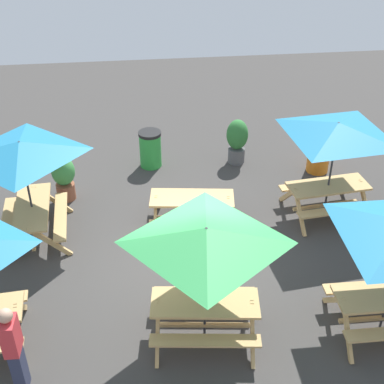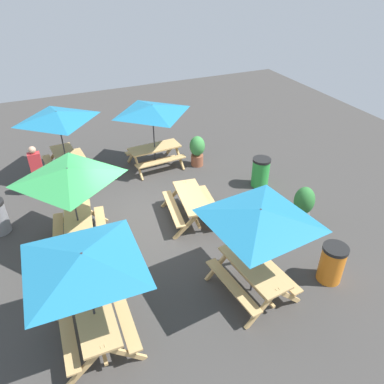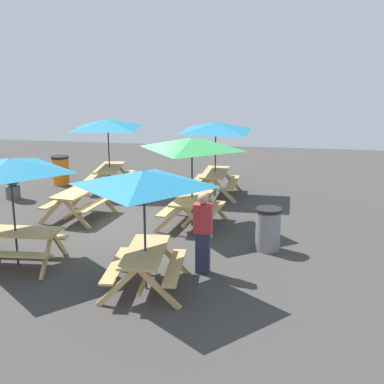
{
  "view_description": "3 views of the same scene",
  "coord_description": "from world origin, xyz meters",
  "px_view_note": "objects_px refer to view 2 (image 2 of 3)",
  "views": [
    {
      "loc": [
        0.79,
        8.1,
        7.14
      ],
      "look_at": [
        -0.32,
        -1.38,
        0.9
      ],
      "focal_mm": 50.0,
      "sensor_mm": 36.0,
      "label": 1
    },
    {
      "loc": [
        -8.34,
        2.13,
        6.61
      ],
      "look_at": [
        -0.32,
        -1.38,
        0.9
      ],
      "focal_mm": 35.0,
      "sensor_mm": 36.0,
      "label": 2
    },
    {
      "loc": [
        12.81,
        3.99,
        4.35
      ],
      "look_at": [
        -0.17,
        1.75,
        0.9
      ],
      "focal_mm": 50.0,
      "sensor_mm": 36.0,
      "label": 3
    }
  ],
  "objects_px": {
    "picnic_table_1": "(84,267)",
    "picnic_table_2": "(192,202)",
    "picnic_table_5": "(58,120)",
    "potted_plant_0": "(303,205)",
    "person_standing": "(37,169)",
    "picnic_table_0": "(69,179)",
    "picnic_table_4": "(259,222)",
    "picnic_table_3": "(153,114)",
    "trash_bin_orange": "(332,263)",
    "potted_plant_1": "(197,150)",
    "trash_bin_green": "(261,172)"
  },
  "relations": [
    {
      "from": "picnic_table_1",
      "to": "picnic_table_2",
      "type": "bearing_deg",
      "value": -47.62
    },
    {
      "from": "picnic_table_2",
      "to": "picnic_table_5",
      "type": "distance_m",
      "value": 5.19
    },
    {
      "from": "potted_plant_0",
      "to": "person_standing",
      "type": "height_order",
      "value": "person_standing"
    },
    {
      "from": "picnic_table_0",
      "to": "picnic_table_2",
      "type": "distance_m",
      "value": 3.45
    },
    {
      "from": "picnic_table_4",
      "to": "person_standing",
      "type": "bearing_deg",
      "value": 26.67
    },
    {
      "from": "picnic_table_0",
      "to": "picnic_table_3",
      "type": "bearing_deg",
      "value": -37.39
    },
    {
      "from": "picnic_table_4",
      "to": "trash_bin_orange",
      "type": "distance_m",
      "value": 2.43
    },
    {
      "from": "picnic_table_3",
      "to": "potted_plant_1",
      "type": "distance_m",
      "value": 2.04
    },
    {
      "from": "potted_plant_0",
      "to": "potted_plant_1",
      "type": "xyz_separation_m",
      "value": [
        4.36,
        1.26,
        -0.06
      ]
    },
    {
      "from": "picnic_table_4",
      "to": "potted_plant_0",
      "type": "distance_m",
      "value": 3.29
    },
    {
      "from": "picnic_table_2",
      "to": "picnic_table_3",
      "type": "xyz_separation_m",
      "value": [
        3.38,
        -0.04,
        1.43
      ]
    },
    {
      "from": "trash_bin_green",
      "to": "potted_plant_0",
      "type": "bearing_deg",
      "value": 178.31
    },
    {
      "from": "picnic_table_0",
      "to": "picnic_table_3",
      "type": "height_order",
      "value": "same"
    },
    {
      "from": "picnic_table_0",
      "to": "picnic_table_4",
      "type": "height_order",
      "value": "same"
    },
    {
      "from": "picnic_table_0",
      "to": "potted_plant_0",
      "type": "distance_m",
      "value": 6.22
    },
    {
      "from": "picnic_table_0",
      "to": "trash_bin_green",
      "type": "xyz_separation_m",
      "value": [
        0.61,
        -5.91,
        -1.49
      ]
    },
    {
      "from": "picnic_table_4",
      "to": "person_standing",
      "type": "distance_m",
      "value": 7.45
    },
    {
      "from": "picnic_table_0",
      "to": "potted_plant_1",
      "type": "height_order",
      "value": "picnic_table_0"
    },
    {
      "from": "picnic_table_5",
      "to": "person_standing",
      "type": "xyz_separation_m",
      "value": [
        -0.94,
        0.95,
        -1.1
      ]
    },
    {
      "from": "picnic_table_1",
      "to": "trash_bin_orange",
      "type": "bearing_deg",
      "value": -95.07
    },
    {
      "from": "picnic_table_5",
      "to": "picnic_table_0",
      "type": "bearing_deg",
      "value": 172.23
    },
    {
      "from": "picnic_table_0",
      "to": "person_standing",
      "type": "xyz_separation_m",
      "value": [
        2.96,
        0.73,
        -1.1
      ]
    },
    {
      "from": "trash_bin_orange",
      "to": "potted_plant_1",
      "type": "bearing_deg",
      "value": 5.01
    },
    {
      "from": "trash_bin_green",
      "to": "potted_plant_1",
      "type": "bearing_deg",
      "value": 32.41
    },
    {
      "from": "picnic_table_2",
      "to": "person_standing",
      "type": "relative_size",
      "value": 1.18
    },
    {
      "from": "picnic_table_0",
      "to": "trash_bin_green",
      "type": "distance_m",
      "value": 6.13
    },
    {
      "from": "picnic_table_0",
      "to": "picnic_table_1",
      "type": "height_order",
      "value": "same"
    },
    {
      "from": "picnic_table_3",
      "to": "person_standing",
      "type": "xyz_separation_m",
      "value": [
        -0.27,
        3.91,
        -1.1
      ]
    },
    {
      "from": "picnic_table_5",
      "to": "potted_plant_0",
      "type": "distance_m",
      "value": 8.02
    },
    {
      "from": "picnic_table_0",
      "to": "picnic_table_1",
      "type": "xyz_separation_m",
      "value": [
        -3.1,
        0.2,
        0.0
      ]
    },
    {
      "from": "trash_bin_green",
      "to": "picnic_table_3",
      "type": "bearing_deg",
      "value": 46.32
    },
    {
      "from": "potted_plant_1",
      "to": "potted_plant_0",
      "type": "bearing_deg",
      "value": -163.88
    },
    {
      "from": "picnic_table_0",
      "to": "potted_plant_0",
      "type": "xyz_separation_m",
      "value": [
        -1.65,
        -5.84,
        -1.32
      ]
    },
    {
      "from": "picnic_table_4",
      "to": "potted_plant_1",
      "type": "bearing_deg",
      "value": -18.73
    },
    {
      "from": "picnic_table_1",
      "to": "trash_bin_green",
      "type": "height_order",
      "value": "picnic_table_1"
    },
    {
      "from": "picnic_table_3",
      "to": "trash_bin_green",
      "type": "distance_m",
      "value": 4.07
    },
    {
      "from": "picnic_table_0",
      "to": "potted_plant_0",
      "type": "relative_size",
      "value": 1.92
    },
    {
      "from": "trash_bin_orange",
      "to": "potted_plant_1",
      "type": "height_order",
      "value": "potted_plant_1"
    },
    {
      "from": "picnic_table_1",
      "to": "picnic_table_0",
      "type": "bearing_deg",
      "value": -2.77
    },
    {
      "from": "picnic_table_3",
      "to": "trash_bin_green",
      "type": "height_order",
      "value": "picnic_table_3"
    },
    {
      "from": "picnic_table_4",
      "to": "picnic_table_0",
      "type": "bearing_deg",
      "value": 39.14
    },
    {
      "from": "picnic_table_1",
      "to": "trash_bin_green",
      "type": "xyz_separation_m",
      "value": [
        3.71,
        -6.11,
        -1.49
      ]
    },
    {
      "from": "picnic_table_1",
      "to": "picnic_table_5",
      "type": "relative_size",
      "value": 1.21
    },
    {
      "from": "picnic_table_0",
      "to": "picnic_table_1",
      "type": "bearing_deg",
      "value": -176.51
    },
    {
      "from": "trash_bin_orange",
      "to": "trash_bin_green",
      "type": "bearing_deg",
      "value": -10.21
    },
    {
      "from": "picnic_table_2",
      "to": "picnic_table_3",
      "type": "distance_m",
      "value": 3.67
    },
    {
      "from": "trash_bin_green",
      "to": "picnic_table_4",
      "type": "bearing_deg",
      "value": 145.48
    },
    {
      "from": "picnic_table_2",
      "to": "trash_bin_green",
      "type": "relative_size",
      "value": 2.01
    },
    {
      "from": "person_standing",
      "to": "picnic_table_4",
      "type": "bearing_deg",
      "value": 124.88
    },
    {
      "from": "person_standing",
      "to": "picnic_table_2",
      "type": "bearing_deg",
      "value": 143.19
    }
  ]
}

